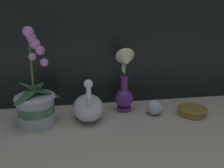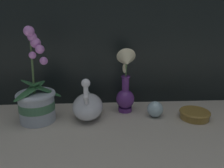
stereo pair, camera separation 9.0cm
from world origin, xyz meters
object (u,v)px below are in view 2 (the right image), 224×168
object	(u,v)px
orchid_potted_plant	(37,100)
glass_sphere	(155,109)
amber_dish	(195,114)
swan_figurine	(88,105)
blue_vase	(126,86)

from	to	relation	value
orchid_potted_plant	glass_sphere	size ratio (longest dim) A/B	5.60
orchid_potted_plant	amber_dish	world-z (taller)	orchid_potted_plant
swan_figurine	blue_vase	distance (m)	0.18
swan_figurine	amber_dish	xyz separation A→B (m)	(0.44, -0.04, -0.03)
orchid_potted_plant	blue_vase	distance (m)	0.37
orchid_potted_plant	amber_dish	size ratio (longest dim) A/B	3.02
swan_figurine	blue_vase	bearing A→B (deg)	15.13
swan_figurine	glass_sphere	bearing A→B (deg)	-2.33
glass_sphere	amber_dish	size ratio (longest dim) A/B	0.54
swan_figurine	blue_vase	world-z (taller)	blue_vase
amber_dish	swan_figurine	bearing A→B (deg)	175.11
blue_vase	glass_sphere	xyz separation A→B (m)	(0.12, -0.06, -0.09)
amber_dish	glass_sphere	bearing A→B (deg)	170.67
orchid_potted_plant	glass_sphere	distance (m)	0.48
swan_figurine	glass_sphere	xyz separation A→B (m)	(0.28, -0.01, -0.02)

